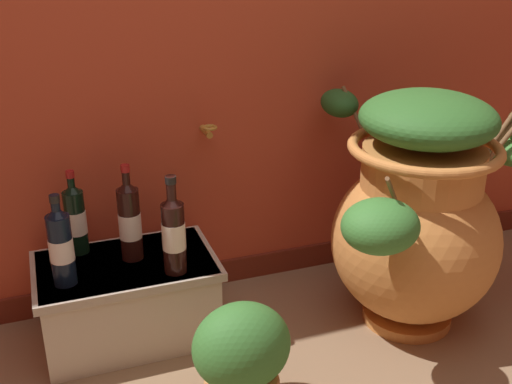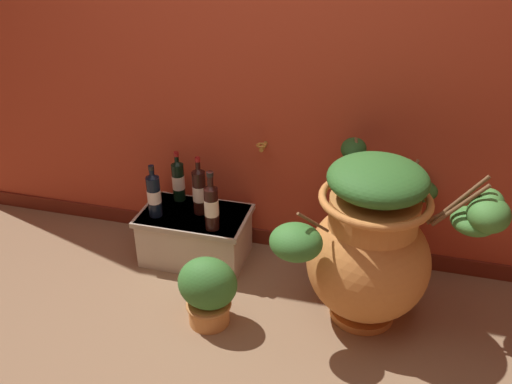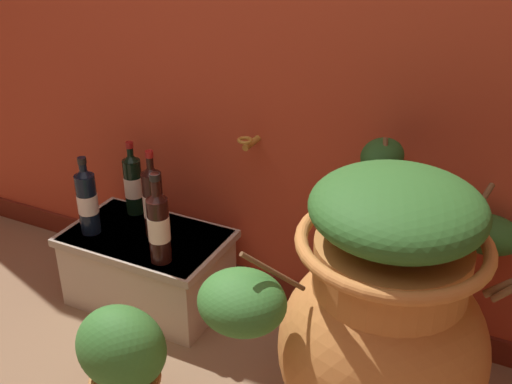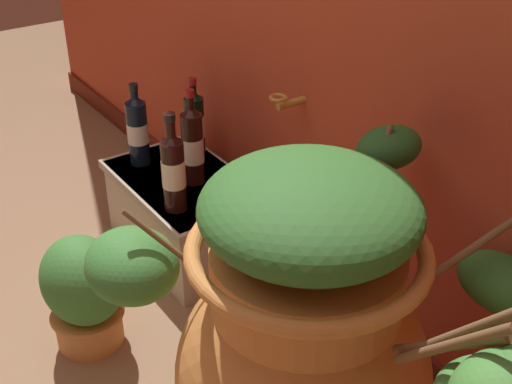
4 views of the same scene
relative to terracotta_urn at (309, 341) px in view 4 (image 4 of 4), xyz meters
name	(u,v)px [view 4 (image 4 of 4)]	position (x,y,z in m)	size (l,w,h in m)	color
terracotta_urn	(309,341)	(0.00, 0.00, 0.00)	(1.02, 0.87, 0.88)	#CC7F3D
stone_ledge	(186,212)	(-1.01, 0.24, -0.28)	(0.62, 0.39, 0.30)	beige
wine_bottle_left	(195,122)	(-1.15, 0.38, 0.00)	(0.07, 0.07, 0.31)	black
wine_bottle_middle	(137,128)	(-1.22, 0.17, 0.00)	(0.08, 0.08, 0.31)	black
wine_bottle_right	(173,169)	(-0.86, 0.13, 0.01)	(0.08, 0.08, 0.34)	black
wine_bottle_back	(192,144)	(-0.98, 0.27, 0.01)	(0.08, 0.08, 0.35)	black
potted_shrub	(84,291)	(-0.76, -0.26, -0.24)	(0.30, 0.24, 0.38)	#D68E4C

